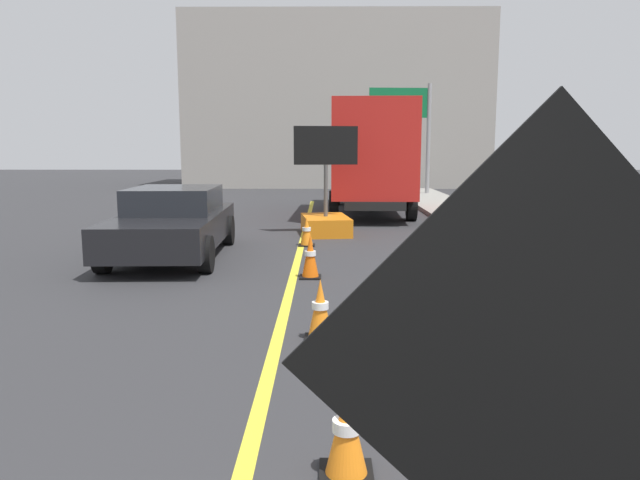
{
  "coord_description": "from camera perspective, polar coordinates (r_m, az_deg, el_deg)",
  "views": [
    {
      "loc": [
        0.55,
        -0.24,
        2.16
      ],
      "look_at": [
        0.49,
        5.67,
        1.24
      ],
      "focal_mm": 33.24,
      "sensor_mm": 36.0,
      "label": 1
    }
  ],
  "objects": [
    {
      "name": "lane_center_stripe",
      "position": [
        6.62,
        -4.3,
        -10.17
      ],
      "size": [
        0.14,
        36.0,
        0.01
      ],
      "primitive_type": "cube",
      "color": "yellow",
      "rests_on": "ground"
    },
    {
      "name": "highway_guide_sign",
      "position": [
        27.25,
        8.81,
        11.39
      ],
      "size": [
        2.78,
        0.33,
        5.0
      ],
      "color": "gray",
      "rests_on": "ground"
    },
    {
      "name": "box_truck",
      "position": [
        19.87,
        4.87,
        8.06
      ],
      "size": [
        2.8,
        7.94,
        3.55
      ],
      "color": "black",
      "rests_on": "ground"
    },
    {
      "name": "traffic_cone_far_lane",
      "position": [
        9.9,
        -0.94,
        -1.61
      ],
      "size": [
        0.36,
        0.36,
        0.74
      ],
      "color": "black",
      "rests_on": "ground"
    },
    {
      "name": "traffic_cone_near_sign",
      "position": [
        4.09,
        2.57,
        -18.05
      ],
      "size": [
        0.36,
        0.36,
        0.62
      ],
      "color": "black",
      "rests_on": "ground"
    },
    {
      "name": "roadwork_sign",
      "position": [
        2.02,
        20.6,
        -11.53
      ],
      "size": [
        1.63,
        0.17,
        2.33
      ],
      "color": "#593819",
      "rests_on": "ground"
    },
    {
      "name": "traffic_cone_mid_lane",
      "position": [
        6.72,
        0.03,
        -6.76
      ],
      "size": [
        0.36,
        0.36,
        0.71
      ],
      "color": "black",
      "rests_on": "ground"
    },
    {
      "name": "pickup_car",
      "position": [
        12.16,
        -13.92,
        1.67
      ],
      "size": [
        2.15,
        4.74,
        1.38
      ],
      "color": "black",
      "rests_on": "ground"
    },
    {
      "name": "arrow_board_trailer",
      "position": [
        15.0,
        0.55,
        2.41
      ],
      "size": [
        1.6,
        1.93,
        2.7
      ],
      "color": "orange",
      "rests_on": "ground"
    },
    {
      "name": "far_building_block",
      "position": [
        35.28,
        1.57,
        12.91
      ],
      "size": [
        16.69,
        6.77,
        9.34
      ],
      "primitive_type": "cube",
      "color": "gray",
      "rests_on": "ground"
    },
    {
      "name": "traffic_cone_curbside",
      "position": [
        13.17,
        -1.3,
        0.83
      ],
      "size": [
        0.36,
        0.36,
        0.66
      ],
      "color": "black",
      "rests_on": "ground"
    }
  ]
}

